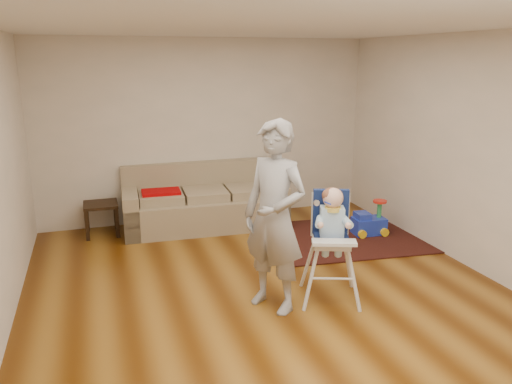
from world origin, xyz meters
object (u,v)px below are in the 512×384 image
object	(u,v)px
sofa	(205,197)
adult	(275,217)
high_chair	(331,246)
side_table	(102,219)
ride_on_toy	(369,217)
toy_ball	(329,244)

from	to	relation	value
sofa	adult	world-z (taller)	adult
high_chair	adult	world-z (taller)	adult
high_chair	side_table	bearing A→B (deg)	148.78
ride_on_toy	toy_ball	world-z (taller)	ride_on_toy
ride_on_toy	adult	size ratio (longest dim) A/B	0.26
sofa	high_chair	size ratio (longest dim) A/B	1.99
ride_on_toy	adult	bearing A→B (deg)	-137.59
ride_on_toy	toy_ball	xyz separation A→B (m)	(-0.81, -0.38, -0.16)
side_table	ride_on_toy	distance (m)	3.75
ride_on_toy	high_chair	size ratio (longest dim) A/B	0.40
side_table	adult	xyz separation A→B (m)	(1.56, -2.74, 0.71)
toy_ball	sofa	bearing A→B (deg)	131.53
side_table	ride_on_toy	size ratio (longest dim) A/B	0.95
sofa	ride_on_toy	distance (m)	2.37
side_table	adult	world-z (taller)	adult
ride_on_toy	toy_ball	size ratio (longest dim) A/B	3.02
high_chair	adult	bearing A→B (deg)	-160.84
sofa	ride_on_toy	world-z (taller)	sofa
side_table	adult	distance (m)	3.23
adult	side_table	bearing A→B (deg)	175.95
toy_ball	adult	xyz separation A→B (m)	(-1.18, -1.16, 0.84)
sofa	adult	xyz separation A→B (m)	(0.11, -2.62, 0.49)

